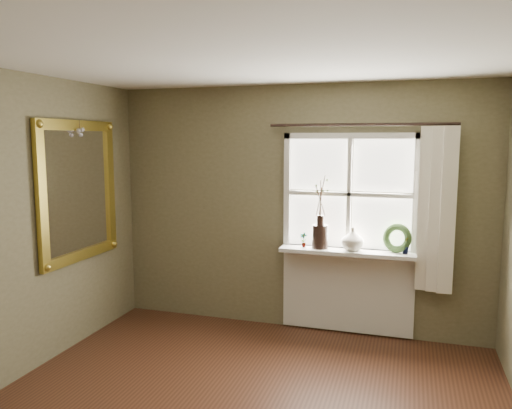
{
  "coord_description": "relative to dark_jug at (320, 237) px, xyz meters",
  "views": [
    {
      "loc": [
        1.14,
        -2.89,
        2.04
      ],
      "look_at": [
        -0.24,
        1.55,
        1.43
      ],
      "focal_mm": 35.0,
      "sensor_mm": 36.0,
      "label": 1
    }
  ],
  "objects": [
    {
      "name": "window_frame",
      "position": [
        0.27,
        0.11,
        0.44
      ],
      "size": [
        1.36,
        0.06,
        1.24
      ],
      "color": "silver",
      "rests_on": "wall_back"
    },
    {
      "name": "ceiling",
      "position": [
        -0.28,
        -2.12,
        1.56
      ],
      "size": [
        4.5,
        4.5,
        0.0
      ],
      "primitive_type": "plane",
      "color": "silver",
      "rests_on": "ground"
    },
    {
      "name": "potted_plant_left",
      "position": [
        -0.17,
        0.0,
        -0.05
      ],
      "size": [
        0.09,
        0.07,
        0.15
      ],
      "primitive_type": "imported",
      "rotation": [
        0.0,
        0.0,
        -0.23
      ],
      "color": "#2A431D",
      "rests_on": "window_sill"
    },
    {
      "name": "wall_back",
      "position": [
        -0.28,
        0.18,
        0.26
      ],
      "size": [
        4.0,
        0.1,
        2.6
      ],
      "primitive_type": "cube",
      "color": "brown",
      "rests_on": "ground"
    },
    {
      "name": "dark_jug",
      "position": [
        0.0,
        0.0,
        0.0
      ],
      "size": [
        0.18,
        0.18,
        0.24
      ],
      "primitive_type": "cylinder",
      "rotation": [
        0.0,
        0.0,
        -0.09
      ],
      "color": "black",
      "rests_on": "window_sill"
    },
    {
      "name": "wreath",
      "position": [
        0.76,
        0.04,
        -0.01
      ],
      "size": [
        0.32,
        0.23,
        0.3
      ],
      "primitive_type": "torus",
      "rotation": [
        1.36,
        0.0,
        -0.36
      ],
      "color": "#2A431D",
      "rests_on": "window_sill"
    },
    {
      "name": "potted_plant_right",
      "position": [
        0.85,
        0.0,
        -0.04
      ],
      "size": [
        0.1,
        0.09,
        0.17
      ],
      "primitive_type": "imported",
      "rotation": [
        0.0,
        0.0,
        0.11
      ],
      "color": "#2A431D",
      "rests_on": "window_sill"
    },
    {
      "name": "gilt_mirror",
      "position": [
        -2.24,
        -0.88,
        0.49
      ],
      "size": [
        0.1,
        1.15,
        1.37
      ],
      "color": "white",
      "rests_on": "wall_left"
    },
    {
      "name": "curtain",
      "position": [
        1.11,
        0.01,
        0.32
      ],
      "size": [
        0.36,
        0.12,
        1.59
      ],
      "primitive_type": "cube",
      "color": "beige",
      "rests_on": "wall_back"
    },
    {
      "name": "curtain_rod",
      "position": [
        0.37,
        0.05,
        1.14
      ],
      "size": [
        1.84,
        0.03,
        0.03
      ],
      "primitive_type": "cylinder",
      "rotation": [
        0.0,
        1.57,
        0.0
      ],
      "color": "black",
      "rests_on": "wall_back"
    },
    {
      "name": "cream_vase",
      "position": [
        0.33,
        0.0,
        -0.01
      ],
      "size": [
        0.23,
        0.23,
        0.23
      ],
      "primitive_type": "imported",
      "rotation": [
        0.0,
        0.0,
        0.04
      ],
      "color": "beige",
      "rests_on": "window_sill"
    },
    {
      "name": "window_apron",
      "position": [
        0.27,
        0.11,
        -0.58
      ],
      "size": [
        1.36,
        0.04,
        0.88
      ],
      "primitive_type": "cube",
      "color": "silver",
      "rests_on": "ground"
    },
    {
      "name": "window_sill",
      "position": [
        0.27,
        0.0,
        -0.14
      ],
      "size": [
        1.36,
        0.26,
        0.04
      ],
      "primitive_type": "cube",
      "color": "silver",
      "rests_on": "wall_back"
    }
  ]
}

